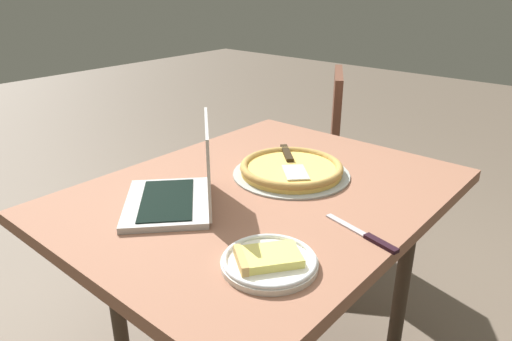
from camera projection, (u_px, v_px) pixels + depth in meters
The scene contains 6 objects.
dining_table at pixel (263, 211), 1.45m from camera, with size 1.19×0.92×0.77m.
laptop at pixel (181, 189), 1.30m from camera, with size 0.38×0.38×0.24m.
pizza_plate at pixel (269, 261), 1.04m from camera, with size 0.22×0.22×0.04m.
pizza_tray at pixel (292, 169), 1.51m from camera, with size 0.38×0.38×0.04m.
table_knife at pixel (367, 236), 1.16m from camera, with size 0.07×0.23×0.01m.
chair_near at pixel (311, 152), 2.40m from camera, with size 0.60×0.60×0.95m.
Camera 1 is at (-0.99, -0.82, 1.37)m, focal length 32.59 mm.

